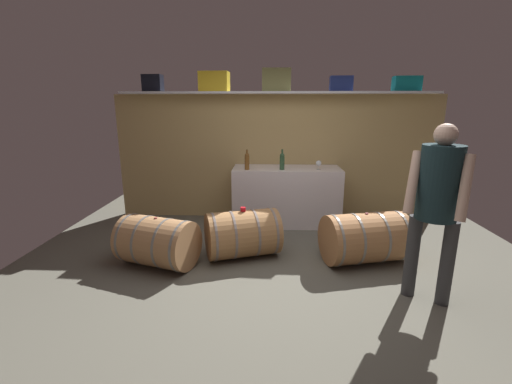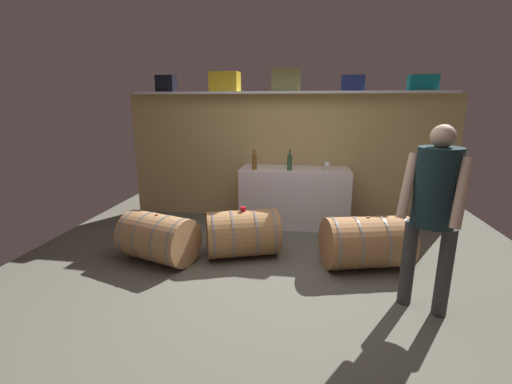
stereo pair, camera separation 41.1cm
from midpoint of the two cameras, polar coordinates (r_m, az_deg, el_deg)
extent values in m
cube|color=#5A584D|center=(4.32, 6.33, -11.11)|extent=(6.36, 7.64, 0.02)
cube|color=tan|center=(5.63, 7.23, 5.61)|extent=(5.16, 0.10, 1.99)
cube|color=silver|center=(5.42, 7.54, 16.00)|extent=(4.75, 0.40, 0.03)
cube|color=black|center=(5.78, -12.62, 17.09)|extent=(0.29, 0.21, 0.25)
cube|color=yellow|center=(5.53, -2.96, 17.75)|extent=(0.45, 0.30, 0.29)
cube|color=olive|center=(5.43, 7.29, 17.94)|extent=(0.43, 0.25, 0.33)
cube|color=navy|center=(5.49, 17.91, 16.77)|extent=(0.34, 0.22, 0.22)
cube|color=#107E85|center=(5.72, 27.85, 15.70)|extent=(0.39, 0.24, 0.22)
cube|color=white|center=(5.37, 8.55, -0.84)|extent=(1.64, 0.63, 0.89)
cylinder|color=#2F5133|center=(5.11, 7.89, 4.68)|extent=(0.07, 0.07, 0.20)
sphere|color=#2F5133|center=(5.09, 7.93, 5.91)|extent=(0.07, 0.07, 0.07)
cylinder|color=#2F5133|center=(5.09, 7.95, 6.48)|extent=(0.03, 0.03, 0.08)
cylinder|color=brown|center=(5.11, 2.04, 4.83)|extent=(0.07, 0.07, 0.20)
sphere|color=brown|center=(5.09, 2.05, 6.09)|extent=(0.07, 0.07, 0.07)
cylinder|color=brown|center=(5.09, 2.06, 6.60)|extent=(0.03, 0.03, 0.07)
cylinder|color=white|center=(5.17, 13.87, 3.43)|extent=(0.06, 0.06, 0.00)
cylinder|color=white|center=(5.17, 13.90, 3.78)|extent=(0.01, 0.01, 0.06)
sphere|color=white|center=(5.16, 13.94, 4.45)|extent=(0.08, 0.08, 0.08)
sphere|color=maroon|center=(5.16, 13.93, 4.32)|extent=(0.05, 0.05, 0.05)
cylinder|color=#A27345|center=(4.27, 0.53, -6.89)|extent=(1.00, 0.82, 0.57)
cylinder|color=slate|center=(4.22, -4.37, -7.20)|extent=(0.22, 0.56, 0.59)
cylinder|color=slate|center=(4.25, -1.32, -7.01)|extent=(0.22, 0.56, 0.59)
cylinder|color=slate|center=(4.30, 2.35, -6.76)|extent=(0.22, 0.56, 0.59)
cylinder|color=slate|center=(4.35, 5.27, -6.54)|extent=(0.22, 0.56, 0.59)
cylinder|color=brown|center=(4.17, 0.54, -3.14)|extent=(0.04, 0.04, 0.01)
cylinder|color=#A47043|center=(4.25, 20.47, -7.83)|extent=(1.06, 0.80, 0.59)
cylinder|color=gray|center=(4.09, 15.40, -8.26)|extent=(0.17, 0.59, 0.60)
cylinder|color=gray|center=(4.18, 18.59, -8.00)|extent=(0.17, 0.59, 0.60)
cylinder|color=gray|center=(4.31, 22.30, -7.65)|extent=(0.17, 0.59, 0.60)
cylinder|color=gray|center=(4.43, 25.15, -7.37)|extent=(0.17, 0.59, 0.60)
cylinder|color=#914449|center=(4.15, 20.83, -3.95)|extent=(0.04, 0.04, 0.01)
cylinder|color=#A5764B|center=(4.24, -13.17, -7.46)|extent=(1.00, 0.82, 0.57)
cylinder|color=slate|center=(4.47, -16.73, -6.55)|extent=(0.21, 0.56, 0.58)
cylinder|color=slate|center=(4.33, -14.57, -7.10)|extent=(0.21, 0.56, 0.58)
cylinder|color=slate|center=(4.16, -11.71, -7.82)|extent=(0.21, 0.56, 0.58)
cylinder|color=slate|center=(4.03, -9.21, -8.43)|extent=(0.21, 0.56, 0.58)
cylinder|color=#96403D|center=(4.14, -13.40, -3.72)|extent=(0.04, 0.04, 0.01)
cylinder|color=red|center=(4.16, 0.67, -2.83)|extent=(0.07, 0.07, 0.05)
cylinder|color=#333436|center=(3.63, 26.94, -10.50)|extent=(0.12, 0.12, 0.82)
cylinder|color=#333436|center=(3.59, 31.71, -11.37)|extent=(0.12, 0.12, 0.82)
cylinder|color=#15272B|center=(3.38, 30.84, 0.66)|extent=(0.36, 0.36, 0.68)
sphere|color=tan|center=(3.32, 31.78, 7.81)|extent=(0.20, 0.20, 0.20)
cylinder|color=tan|center=(3.32, 27.11, 0.87)|extent=(0.22, 0.29, 0.56)
cylinder|color=tan|center=(3.26, 34.06, -0.23)|extent=(0.19, 0.24, 0.57)
camera|label=1|loc=(0.21, -87.14, 0.73)|focal=24.17mm
camera|label=2|loc=(0.21, 92.86, -0.73)|focal=24.17mm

